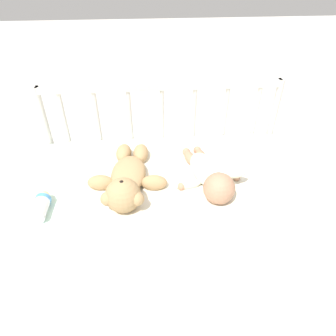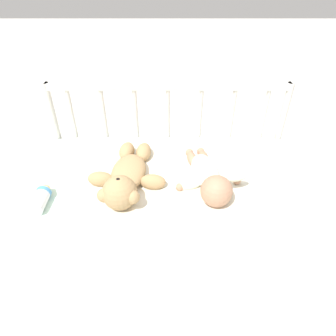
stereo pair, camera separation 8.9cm
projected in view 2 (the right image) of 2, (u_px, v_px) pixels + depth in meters
The scene contains 7 objects.
ground_plane at pixel (168, 244), 1.62m from camera, with size 12.00×12.00×0.00m, color silver.
crib_mattress at pixel (168, 214), 1.48m from camera, with size 1.24×0.68×0.45m.
crib_rail at pixel (168, 122), 1.58m from camera, with size 1.24×0.04×0.76m.
blanket at pixel (165, 178), 1.35m from camera, with size 0.88×0.56×0.01m.
teddy_bear at pixel (126, 176), 1.28m from camera, with size 0.34×0.47×0.14m.
baby at pixel (209, 177), 1.27m from camera, with size 0.31×0.43×0.13m.
baby_bottle at pixel (41, 198), 1.20m from camera, with size 0.06×0.14×0.06m.
Camera 2 is at (0.00, -1.04, 1.30)m, focal length 32.00 mm.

